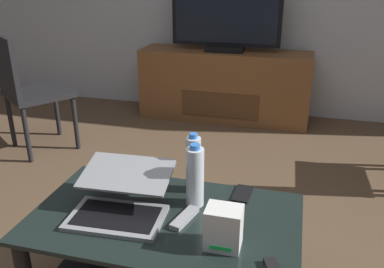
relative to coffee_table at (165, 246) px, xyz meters
name	(u,v)px	position (x,y,z in m)	size (l,w,h in m)	color
coffee_table	(165,246)	(0.00, 0.00, 0.00)	(1.06, 0.62, 0.45)	black
media_cabinet	(224,85)	(-0.20, 2.37, 0.02)	(1.57, 0.42, 0.65)	brown
television	(226,16)	(-0.20, 2.35, 0.66)	(0.98, 0.20, 0.65)	black
side_chair	(27,88)	(-1.52, 1.26, 0.21)	(0.61, 0.61, 0.91)	black
laptop	(121,199)	(-0.18, -0.02, 0.21)	(0.39, 0.39, 0.16)	gray
router_box	(224,228)	(0.26, -0.12, 0.22)	(0.13, 0.10, 0.15)	white
water_bottle_near	(193,164)	(0.06, 0.23, 0.27)	(0.07, 0.07, 0.27)	silver
water_bottle_far	(195,177)	(0.09, 0.12, 0.27)	(0.07, 0.07, 0.27)	silver
cell_phone	(242,194)	(0.28, 0.24, 0.15)	(0.07, 0.14, 0.01)	black
soundbar_remote	(185,218)	(0.08, -0.01, 0.16)	(0.04, 0.16, 0.02)	#99999E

